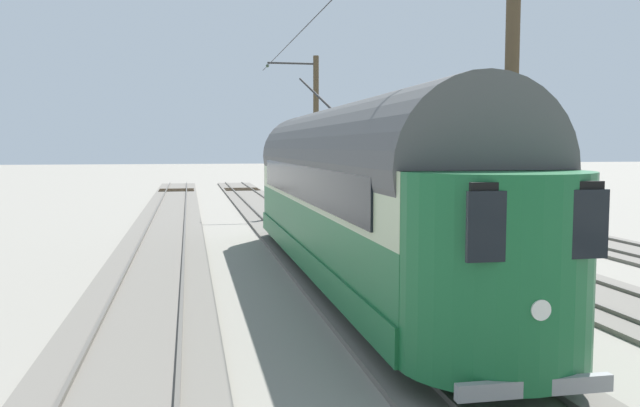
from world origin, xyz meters
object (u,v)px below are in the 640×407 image
object	(u,v)px
catenary_pole_mid_near	(508,108)
catenary_pole_foreground	(315,131)
vintage_streetcar	(352,189)
switch_stand	(494,199)

from	to	relation	value
catenary_pole_mid_near	catenary_pole_foreground	bearing A→B (deg)	-90.00
catenary_pole_foreground	catenary_pole_mid_near	size ratio (longest dim) A/B	1.00
vintage_streetcar	catenary_pole_mid_near	xyz separation A→B (m)	(-2.37, 3.30, 1.79)
catenary_pole_mid_near	switch_stand	world-z (taller)	catenary_pole_mid_near
catenary_pole_mid_near	switch_stand	bearing A→B (deg)	-115.33
vintage_streetcar	catenary_pole_mid_near	distance (m)	4.43
switch_stand	catenary_pole_foreground	bearing A→B (deg)	-14.78
catenary_pole_foreground	switch_stand	bearing A→B (deg)	165.22
vintage_streetcar	catenary_pole_mid_near	world-z (taller)	catenary_pole_mid_near
catenary_pole_foreground	catenary_pole_mid_near	distance (m)	20.55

